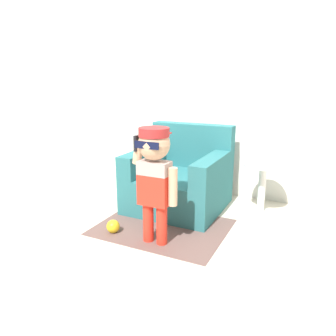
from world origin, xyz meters
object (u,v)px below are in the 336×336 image
object	(u,v)px
armchair	(180,180)
toy_ball	(113,226)
person_child	(155,168)
side_table	(262,184)

from	to	relation	value
armchair	toy_ball	bearing A→B (deg)	-107.99
person_child	side_table	size ratio (longest dim) A/B	1.85
person_child	toy_ball	bearing A→B (deg)	-179.31
side_table	toy_ball	xyz separation A→B (m)	(-1.14, -1.05, -0.27)
person_child	toy_ball	distance (m)	0.75
armchair	toy_ball	world-z (taller)	armchair
side_table	toy_ball	bearing A→B (deg)	-137.44
armchair	person_child	bearing A→B (deg)	-80.04
side_table	armchair	bearing A→B (deg)	-169.06
armchair	toy_ball	size ratio (longest dim) A/B	7.84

